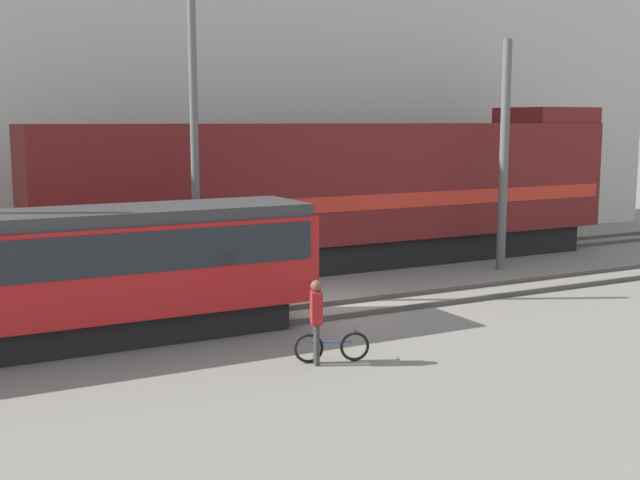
{
  "coord_description": "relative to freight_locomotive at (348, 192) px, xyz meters",
  "views": [
    {
      "loc": [
        -10.11,
        -19.19,
        5.02
      ],
      "look_at": [
        0.02,
        -0.11,
        1.8
      ],
      "focal_mm": 45.0,
      "sensor_mm": 36.0,
      "label": 1
    }
  ],
  "objects": [
    {
      "name": "track_far",
      "position": [
        -3.63,
        0.0,
        -2.51
      ],
      "size": [
        60.0,
        1.51,
        0.14
      ],
      "color": "#47423D",
      "rests_on": "ground"
    },
    {
      "name": "utility_pole_right",
      "position": [
        4.37,
        -2.86,
        1.26
      ],
      "size": [
        0.3,
        0.3,
        7.68
      ],
      "color": "#595959",
      "rests_on": "ground"
    },
    {
      "name": "streetcar",
      "position": [
        -10.57,
        -5.72,
        -0.83
      ],
      "size": [
        11.48,
        2.54,
        3.06
      ],
      "color": "black",
      "rests_on": "ground"
    },
    {
      "name": "bicycle",
      "position": [
        -5.89,
        -9.54,
        -2.26
      ],
      "size": [
        1.54,
        0.67,
        0.69
      ],
      "color": "black",
      "rests_on": "ground"
    },
    {
      "name": "ground_plane",
      "position": [
        -3.63,
        -4.61,
        -2.58
      ],
      "size": [
        120.0,
        120.0,
        0.0
      ],
      "primitive_type": "plane",
      "color": "slate"
    },
    {
      "name": "person",
      "position": [
        -6.26,
        -9.55,
        -1.48
      ],
      "size": [
        0.33,
        0.41,
        1.79
      ],
      "color": "#333333",
      "rests_on": "ground"
    },
    {
      "name": "utility_pole_center",
      "position": [
        -6.49,
        -2.86,
        1.75
      ],
      "size": [
        0.22,
        0.22,
        8.66
      ],
      "color": "#595959",
      "rests_on": "ground"
    },
    {
      "name": "freight_locomotive",
      "position": [
        0.0,
        0.0,
        0.0
      ],
      "size": [
        21.06,
        3.04,
        5.53
      ],
      "color": "black",
      "rests_on": "ground"
    },
    {
      "name": "building_backdrop",
      "position": [
        -3.63,
        7.26,
        5.11
      ],
      "size": [
        45.7,
        6.0,
        15.38
      ],
      "color": "beige",
      "rests_on": "ground"
    },
    {
      "name": "track_near",
      "position": [
        -3.63,
        -5.72,
        -2.51
      ],
      "size": [
        60.0,
        1.5,
        0.14
      ],
      "color": "#47423D",
      "rests_on": "ground"
    }
  ]
}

